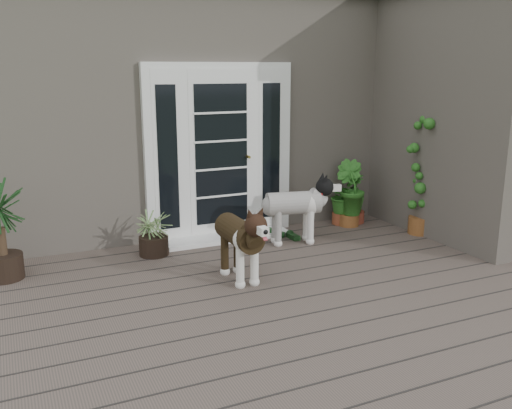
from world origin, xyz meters
name	(u,v)px	position (x,y,z in m)	size (l,w,h in m)	color
deck	(324,299)	(0.00, 0.40, 0.06)	(6.20, 4.60, 0.12)	#6B5B4C
house_main	(185,111)	(0.00, 4.65, 1.55)	(7.40, 4.00, 3.10)	#665E54
house_wing	(478,121)	(2.90, 1.50, 1.55)	(1.60, 2.40, 3.10)	#665E54
door_unit	(220,152)	(-0.20, 2.60, 1.19)	(1.90, 0.14, 2.15)	white
door_step	(227,237)	(-0.20, 2.40, 0.14)	(1.60, 0.40, 0.05)	white
brindle_dog	(239,246)	(-0.60, 1.07, 0.48)	(0.37, 0.86, 0.72)	#362713
white_dog	(293,214)	(0.47, 1.92, 0.49)	(0.38, 0.88, 0.73)	silver
spider_plant	(153,230)	(-1.19, 2.18, 0.42)	(0.55, 0.55, 0.59)	#78965C
yucca	(0,230)	(-2.75, 2.08, 0.63)	(0.71, 0.71, 1.02)	black
herb_a	(341,203)	(1.47, 2.40, 0.41)	(0.45, 0.45, 0.58)	#1A5E20
herb_b	(349,202)	(1.53, 2.29, 0.45)	(0.45, 0.45, 0.67)	#1B5D1A
herb_c	(354,204)	(1.68, 2.40, 0.38)	(0.34, 0.34, 0.53)	#265618
sapling	(424,173)	(2.15, 1.59, 0.91)	(0.46, 0.46, 1.58)	#285F1B
clog_left	(275,233)	(0.39, 2.26, 0.16)	(0.13, 0.29, 0.09)	#173919
clog_right	(293,236)	(0.55, 2.07, 0.16)	(0.12, 0.26, 0.08)	#153516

